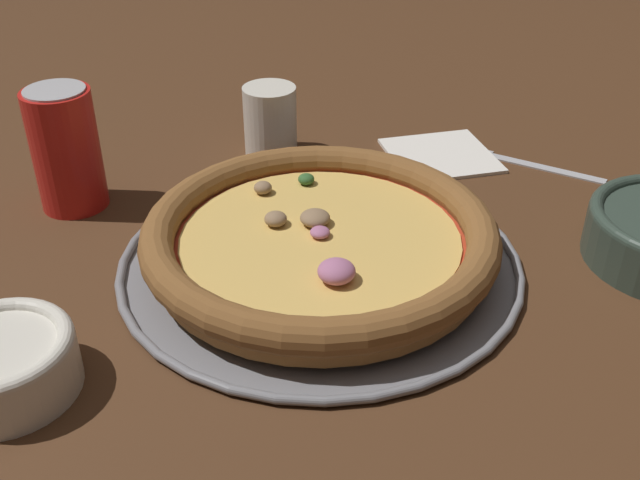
# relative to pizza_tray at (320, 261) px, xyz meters

# --- Properties ---
(ground_plane) EXTENTS (3.00, 3.00, 0.00)m
(ground_plane) POSITION_rel_pizza_tray_xyz_m (0.00, 0.00, -0.00)
(ground_plane) COLOR #4C2D19
(pizza_tray) EXTENTS (0.36, 0.36, 0.01)m
(pizza_tray) POSITION_rel_pizza_tray_xyz_m (0.00, 0.00, 0.00)
(pizza_tray) COLOR gray
(pizza_tray) RESTS_ON ground_plane
(pizza) EXTENTS (0.31, 0.31, 0.04)m
(pizza) POSITION_rel_pizza_tray_xyz_m (-0.00, 0.00, 0.02)
(pizza) COLOR #A86B33
(pizza) RESTS_ON pizza_tray
(bowl_near) EXTENTS (0.11, 0.11, 0.05)m
(bowl_near) POSITION_rel_pizza_tray_xyz_m (0.00, 0.27, 0.02)
(bowl_near) COLOR silver
(bowl_near) RESTS_ON ground_plane
(drinking_cup) EXTENTS (0.06, 0.06, 0.08)m
(drinking_cup) POSITION_rel_pizza_tray_xyz_m (0.22, -0.09, 0.04)
(drinking_cup) COLOR silver
(drinking_cup) RESTS_ON ground_plane
(napkin) EXTENTS (0.15, 0.15, 0.01)m
(napkin) POSITION_rel_pizza_tray_xyz_m (0.10, -0.24, -0.00)
(napkin) COLOR white
(napkin) RESTS_ON ground_plane
(fork) EXTENTS (0.17, 0.09, 0.00)m
(fork) POSITION_rel_pizza_tray_xyz_m (0.04, -0.30, -0.00)
(fork) COLOR #B7B7BC
(fork) RESTS_ON ground_plane
(beverage_can) EXTENTS (0.07, 0.07, 0.12)m
(beverage_can) POSITION_rel_pizza_tray_xyz_m (0.23, 0.14, 0.06)
(beverage_can) COLOR red
(beverage_can) RESTS_ON ground_plane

